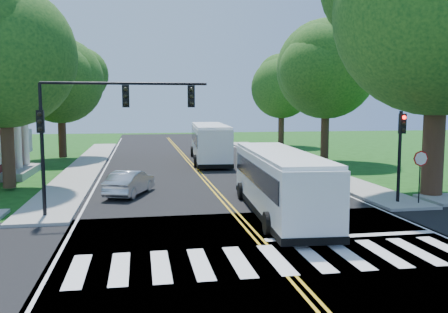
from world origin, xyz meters
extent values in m
plane|color=#144010|center=(0.00, 0.00, 0.00)|extent=(140.00, 140.00, 0.00)
cube|color=black|center=(0.00, 18.00, 0.01)|extent=(14.00, 96.00, 0.01)
cube|color=black|center=(0.00, 0.00, 0.01)|extent=(60.00, 12.00, 0.01)
cube|color=gold|center=(0.00, 22.00, 0.01)|extent=(0.36, 70.00, 0.01)
cube|color=silver|center=(-6.80, 22.00, 0.01)|extent=(0.12, 70.00, 0.01)
cube|color=silver|center=(6.80, 22.00, 0.01)|extent=(0.12, 70.00, 0.01)
cube|color=silver|center=(0.00, -0.50, 0.02)|extent=(12.60, 3.00, 0.01)
cube|color=silver|center=(3.50, 1.60, 0.02)|extent=(6.60, 0.40, 0.01)
cube|color=gray|center=(-8.30, 25.00, 0.07)|extent=(2.60, 40.00, 0.15)
cube|color=gray|center=(8.30, 25.00, 0.07)|extent=(2.60, 40.00, 0.15)
cylinder|color=#382316|center=(11.00, 8.00, 3.15)|extent=(1.10, 1.10, 6.00)
sphere|color=#437322|center=(11.00, 8.00, 9.66)|extent=(10.80, 10.80, 10.80)
cylinder|color=#382316|center=(-11.50, 14.00, 2.55)|extent=(0.70, 0.70, 4.80)
sphere|color=#437322|center=(-11.50, 14.00, 7.55)|extent=(8.00, 8.00, 8.00)
cylinder|color=#382316|center=(-11.00, 30.00, 2.35)|extent=(0.70, 0.70, 4.40)
sphere|color=#437322|center=(-11.00, 30.00, 7.02)|extent=(7.60, 7.60, 7.60)
cylinder|color=#382316|center=(11.50, 24.00, 2.65)|extent=(0.70, 0.70, 5.00)
sphere|color=#437322|center=(11.50, 24.00, 7.88)|extent=(8.40, 8.40, 8.40)
cylinder|color=#382316|center=(12.50, 40.00, 2.35)|extent=(0.70, 0.70, 4.40)
sphere|color=#437322|center=(12.50, 40.00, 6.89)|extent=(7.20, 7.20, 7.20)
cube|color=silver|center=(-12.40, 20.00, 4.40)|extent=(1.40, 6.00, 0.45)
cube|color=gray|center=(-12.40, 20.00, 0.25)|extent=(1.80, 6.00, 0.50)
cylinder|color=silver|center=(-12.40, 17.80, 2.10)|extent=(0.50, 0.50, 4.20)
cylinder|color=silver|center=(-12.40, 20.00, 2.10)|extent=(0.50, 0.50, 4.20)
cylinder|color=silver|center=(-12.40, 22.20, 2.10)|extent=(0.50, 0.50, 4.20)
cylinder|color=black|center=(-8.20, 6.50, 2.45)|extent=(0.16, 0.16, 4.60)
cube|color=black|center=(-8.20, 6.35, 4.15)|extent=(0.30, 0.22, 0.95)
sphere|color=black|center=(-8.20, 6.21, 4.45)|extent=(0.18, 0.18, 0.18)
cylinder|color=black|center=(-4.70, 6.50, 5.75)|extent=(7.00, 0.12, 0.12)
cube|color=black|center=(-4.70, 6.35, 5.20)|extent=(0.30, 0.22, 0.95)
cube|color=black|center=(-1.90, 6.35, 5.20)|extent=(0.30, 0.22, 0.95)
cylinder|color=black|center=(8.20, 6.50, 2.35)|extent=(0.16, 0.16, 4.40)
cube|color=black|center=(8.20, 6.35, 3.95)|extent=(0.30, 0.22, 0.95)
sphere|color=#FF0A05|center=(8.20, 6.21, 4.25)|extent=(0.18, 0.18, 0.18)
cylinder|color=black|center=(9.00, 6.00, 1.25)|extent=(0.06, 0.06, 2.20)
cylinder|color=#A50A07|center=(9.00, 5.97, 2.30)|extent=(0.76, 0.04, 0.76)
cube|color=white|center=(1.88, 5.48, 1.41)|extent=(2.98, 10.77, 2.48)
cube|color=black|center=(1.88, 5.48, 1.86)|extent=(3.00, 10.03, 0.86)
cube|color=black|center=(2.23, 10.85, 1.73)|extent=(2.21, 0.24, 1.44)
cube|color=orange|center=(2.23, 10.85, 2.54)|extent=(1.54, 0.20, 0.29)
cube|color=black|center=(1.88, 5.48, 0.31)|extent=(3.04, 10.88, 0.27)
cube|color=white|center=(1.88, 5.48, 2.70)|extent=(2.91, 10.45, 0.20)
cylinder|color=black|center=(3.28, 8.92, 0.45)|extent=(0.34, 0.88, 0.87)
cylinder|color=black|center=(0.94, 9.07, 0.45)|extent=(0.34, 0.88, 0.87)
cylinder|color=black|center=(2.84, 2.17, 0.45)|extent=(0.34, 0.88, 0.87)
cylinder|color=black|center=(0.50, 2.32, 0.45)|extent=(0.34, 0.88, 0.87)
cube|color=white|center=(1.78, 25.74, 1.62)|extent=(3.54, 12.37, 2.84)
cube|color=black|center=(1.78, 25.74, 2.13)|extent=(3.55, 11.52, 0.98)
cube|color=black|center=(2.23, 31.87, 1.98)|extent=(2.53, 0.29, 1.66)
cube|color=orange|center=(2.23, 31.87, 2.91)|extent=(1.76, 0.23, 0.33)
cube|color=black|center=(1.78, 25.74, 0.35)|extent=(3.60, 12.47, 0.31)
cube|color=white|center=(1.78, 25.74, 3.09)|extent=(3.46, 12.00, 0.23)
cylinder|color=black|center=(3.42, 29.66, 0.51)|extent=(0.40, 1.01, 0.99)
cylinder|color=black|center=(0.74, 29.86, 0.51)|extent=(0.40, 1.01, 0.99)
cylinder|color=black|center=(2.84, 21.92, 0.51)|extent=(0.40, 1.01, 0.99)
cylinder|color=black|center=(0.16, 22.12, 0.51)|extent=(0.40, 1.01, 0.99)
imported|color=#A9ABB0|center=(-4.71, 11.21, 0.69)|extent=(2.77, 4.33, 1.35)
imported|color=#B1B3B9|center=(5.49, 12.00, 0.70)|extent=(3.14, 5.26, 1.37)
imported|color=black|center=(5.51, 19.01, 0.61)|extent=(3.05, 4.45, 1.20)
camera|label=1|loc=(-4.15, -14.40, 4.81)|focal=38.00mm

